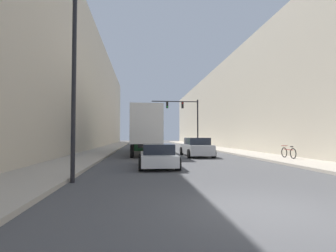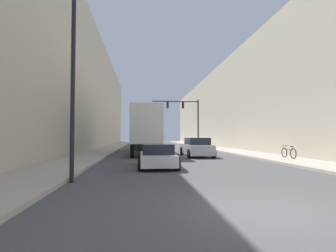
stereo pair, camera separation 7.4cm
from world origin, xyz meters
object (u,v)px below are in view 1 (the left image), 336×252
(sedan_car, at_px, (158,156))
(parked_bicycle, at_px, (289,153))
(suv_car, at_px, (196,147))
(street_lamp, at_px, (74,47))
(semi_truck, at_px, (145,130))
(traffic_signal_gantry, at_px, (187,114))

(sedan_car, relative_size, parked_bicycle, 2.33)
(suv_car, relative_size, street_lamp, 0.63)
(suv_car, xyz_separation_m, street_lamp, (-7.09, -11.57, 4.23))
(semi_truck, xyz_separation_m, parked_bicycle, (9.83, -8.44, -1.76))
(traffic_signal_gantry, bearing_deg, parked_bicycle, -79.34)
(parked_bicycle, bearing_deg, traffic_signal_gantry, 100.66)
(street_lamp, distance_m, parked_bicycle, 15.41)
(semi_truck, distance_m, suv_car, 6.21)
(semi_truck, bearing_deg, sedan_car, -87.66)
(suv_car, height_order, parked_bicycle, suv_car)
(sedan_car, relative_size, traffic_signal_gantry, 0.62)
(street_lamp, bearing_deg, parked_bicycle, 30.34)
(suv_car, bearing_deg, semi_truck, 134.03)
(sedan_car, bearing_deg, traffic_signal_gantry, 75.73)
(parked_bicycle, bearing_deg, semi_truck, 139.36)
(suv_car, bearing_deg, parked_bicycle, -36.06)
(street_lamp, bearing_deg, suv_car, 58.51)
(street_lamp, height_order, parked_bicycle, street_lamp)
(semi_truck, xyz_separation_m, suv_car, (4.18, -4.32, -1.55))
(semi_truck, bearing_deg, parked_bicycle, -40.64)
(semi_truck, relative_size, sedan_car, 3.17)
(traffic_signal_gantry, xyz_separation_m, parked_bicycle, (3.64, -19.36, -4.22))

